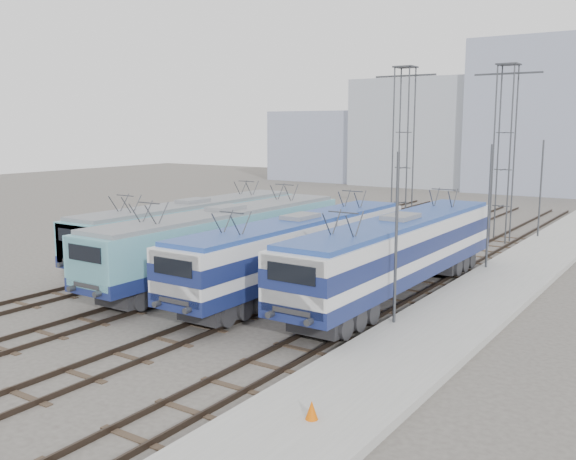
% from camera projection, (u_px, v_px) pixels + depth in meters
% --- Properties ---
extents(ground, '(160.00, 160.00, 0.00)m').
position_uv_depth(ground, '(196.00, 307.00, 28.45)').
color(ground, '#514C47').
extents(platform, '(4.00, 70.00, 0.30)m').
position_uv_depth(platform, '(481.00, 298.00, 29.38)').
color(platform, '#9E9E99').
rests_on(platform, ground).
extents(locomotive_far_left, '(2.73, 17.21, 3.24)m').
position_uv_depth(locomotive_far_left, '(191.00, 226.00, 37.66)').
color(locomotive_far_left, navy).
rests_on(locomotive_far_left, ground).
extents(locomotive_center_left, '(2.84, 17.95, 3.38)m').
position_uv_depth(locomotive_center_left, '(224.00, 238.00, 33.16)').
color(locomotive_center_left, navy).
rests_on(locomotive_center_left, ground).
extents(locomotive_center_right, '(2.76, 17.46, 3.28)m').
position_uv_depth(locomotive_center_right, '(298.00, 246.00, 30.83)').
color(locomotive_center_right, navy).
rests_on(locomotive_center_right, ground).
extents(locomotive_far_right, '(2.89, 18.25, 3.43)m').
position_uv_depth(locomotive_far_right, '(398.00, 249.00, 29.61)').
color(locomotive_far_right, navy).
rests_on(locomotive_far_right, ground).
extents(catenary_tower_west, '(4.50, 1.20, 12.00)m').
position_uv_depth(catenary_tower_west, '(403.00, 145.00, 45.42)').
color(catenary_tower_west, '#3F4247').
rests_on(catenary_tower_west, ground).
extents(catenary_tower_east, '(4.50, 1.20, 12.00)m').
position_uv_depth(catenary_tower_east, '(504.00, 145.00, 43.49)').
color(catenary_tower_east, '#3F4247').
rests_on(catenary_tower_east, ground).
extents(mast_front, '(0.12, 0.12, 7.00)m').
position_uv_depth(mast_front, '(396.00, 243.00, 24.80)').
color(mast_front, '#3F4247').
rests_on(mast_front, ground).
extents(mast_mid, '(0.12, 0.12, 7.00)m').
position_uv_depth(mast_mid, '(489.00, 209.00, 34.64)').
color(mast_mid, '#3F4247').
rests_on(mast_mid, ground).
extents(mast_rear, '(0.12, 0.12, 7.00)m').
position_uv_depth(mast_rear, '(541.00, 191.00, 44.48)').
color(mast_rear, '#3F4247').
rests_on(mast_rear, ground).
extents(safety_cone, '(0.34, 0.34, 0.52)m').
position_uv_depth(safety_cone, '(312.00, 410.00, 16.91)').
color(safety_cone, '#D75703').
rests_on(safety_cone, platform).
extents(building_west, '(18.00, 12.00, 14.00)m').
position_uv_depth(building_west, '(428.00, 133.00, 85.85)').
color(building_west, '#99A0AC').
rests_on(building_west, ground).
extents(building_center, '(22.00, 14.00, 18.00)m').
position_uv_depth(building_center, '(574.00, 117.00, 75.63)').
color(building_center, '#8D95AF').
rests_on(building_center, ground).
extents(building_far_west, '(14.00, 10.00, 10.00)m').
position_uv_depth(building_far_west, '(325.00, 146.00, 94.96)').
color(building_far_west, '#8D95AF').
rests_on(building_far_west, ground).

